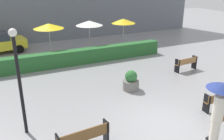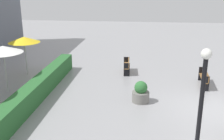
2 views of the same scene
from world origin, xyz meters
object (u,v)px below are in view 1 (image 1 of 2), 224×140
at_px(lamp_post, 18,72).
at_px(planter_pot, 131,81).
at_px(pedestrian_with_umbrella, 220,104).
at_px(patio_umbrella_white, 89,23).
at_px(bench_near_left, 84,138).
at_px(bench_far_right, 186,63).
at_px(bench_near_right, 223,99).
at_px(patio_umbrella_yellow, 49,26).
at_px(patio_umbrella_yellow_far, 123,21).

bearing_deg(lamp_post, planter_pot, 16.72).
height_order(pedestrian_with_umbrella, lamp_post, lamp_post).
bearing_deg(patio_umbrella_white, pedestrian_with_umbrella, -89.04).
distance_m(bench_near_left, planter_pot, 5.22).
xyz_separation_m(planter_pot, lamp_post, (-5.41, -1.62, 1.96)).
xyz_separation_m(bench_near_left, bench_far_right, (8.27, 4.53, -0.02)).
xyz_separation_m(bench_near_right, planter_pot, (-2.64, 3.50, -0.04)).
xyz_separation_m(bench_near_left, patio_umbrella_yellow, (1.21, 10.58, 1.80)).
distance_m(bench_near_left, patio_umbrella_yellow_far, 13.03).
bearing_deg(planter_pot, bench_far_right, 12.08).
bearing_deg(patio_umbrella_yellow, lamp_post, -108.10).
height_order(bench_far_right, planter_pot, planter_pot).
bearing_deg(bench_near_right, planter_pot, 127.09).
bearing_deg(patio_umbrella_yellow_far, patio_umbrella_white, -175.83).
bearing_deg(bench_near_left, patio_umbrella_yellow, 83.45).
xyz_separation_m(bench_near_left, patio_umbrella_white, (4.17, 10.56, 1.79)).
bearing_deg(patio_umbrella_yellow, planter_pot, -69.76).
bearing_deg(lamp_post, bench_near_left, -50.51).
height_order(planter_pot, lamp_post, lamp_post).
distance_m(bench_far_right, bench_near_right, 4.81).
distance_m(planter_pot, patio_umbrella_yellow, 7.70).
distance_m(pedestrian_with_umbrella, lamp_post, 6.94).
relative_size(bench_far_right, patio_umbrella_white, 0.64).
distance_m(bench_far_right, lamp_post, 10.38).
bearing_deg(lamp_post, patio_umbrella_yellow_far, 45.35).
xyz_separation_m(bench_near_right, pedestrian_with_umbrella, (-2.07, -1.53, 0.99)).
xyz_separation_m(patio_umbrella_yellow, patio_umbrella_white, (2.96, -0.02, -0.01)).
height_order(bench_far_right, lamp_post, lamp_post).
bearing_deg(planter_pot, bench_near_right, -52.91).
bearing_deg(bench_near_right, patio_umbrella_yellow_far, 86.41).
distance_m(patio_umbrella_yellow, patio_umbrella_white, 2.96).
bearing_deg(patio_umbrella_yellow, bench_far_right, -40.63).
height_order(bench_near_left, bench_far_right, bench_near_left).
bearing_deg(bench_far_right, patio_umbrella_white, 124.16).
bearing_deg(bench_far_right, planter_pot, -167.92).
relative_size(bench_near_left, bench_far_right, 1.16).
bearing_deg(bench_far_right, patio_umbrella_yellow_far, 100.46).
bearing_deg(bench_near_left, bench_far_right, 28.72).
bearing_deg(pedestrian_with_umbrella, bench_far_right, 56.95).
distance_m(planter_pot, patio_umbrella_white, 7.25).
xyz_separation_m(patio_umbrella_white, patio_umbrella_yellow_far, (2.94, 0.21, -0.09)).
height_order(bench_near_left, planter_pot, planter_pot).
distance_m(bench_far_right, pedestrian_with_umbrella, 7.20).
relative_size(bench_far_right, bench_near_right, 0.86).
relative_size(bench_far_right, patio_umbrella_yellow_far, 0.66).
relative_size(pedestrian_with_umbrella, planter_pot, 2.08).
xyz_separation_m(bench_near_left, patio_umbrella_yellow_far, (7.11, 10.78, 1.70)).
height_order(bench_far_right, patio_umbrella_yellow, patio_umbrella_yellow).
height_order(lamp_post, patio_umbrella_yellow_far, lamp_post).
distance_m(bench_near_left, pedestrian_with_umbrella, 4.71).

